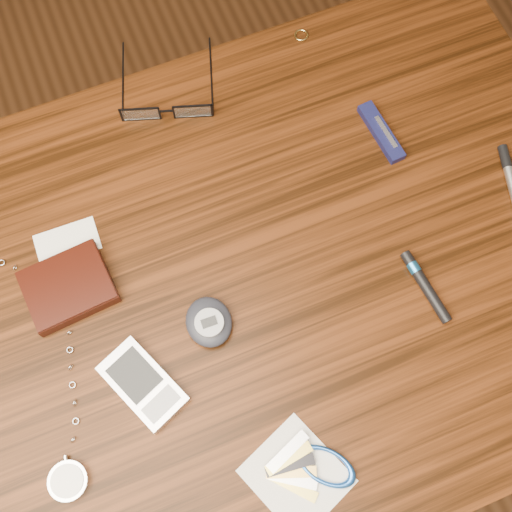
{
  "coord_description": "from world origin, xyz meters",
  "views": [
    {
      "loc": [
        -0.08,
        -0.23,
        1.53
      ],
      "look_at": [
        0.03,
        0.02,
        0.76
      ],
      "focal_mm": 45.0,
      "sensor_mm": 36.0,
      "label": 1
    }
  ],
  "objects_px": {
    "eyeglasses": "(167,108)",
    "pda_phone": "(143,384)",
    "notepad_keys": "(310,470)",
    "pocket_watch": "(67,471)",
    "pedometer": "(209,322)",
    "desk": "(245,303)",
    "pocket_knife": "(381,132)",
    "wallet_and_card": "(68,286)"
  },
  "relations": [
    {
      "from": "desk",
      "to": "wallet_and_card",
      "type": "distance_m",
      "value": 0.25
    },
    {
      "from": "wallet_and_card",
      "to": "desk",
      "type": "bearing_deg",
      "value": -19.63
    },
    {
      "from": "pocket_watch",
      "to": "pocket_knife",
      "type": "relative_size",
      "value": 3.24
    },
    {
      "from": "pocket_knife",
      "to": "pda_phone",
      "type": "bearing_deg",
      "value": -153.92
    },
    {
      "from": "desk",
      "to": "pedometer",
      "type": "relative_size",
      "value": 14.83
    },
    {
      "from": "wallet_and_card",
      "to": "notepad_keys",
      "type": "relative_size",
      "value": 0.97
    },
    {
      "from": "pda_phone",
      "to": "wallet_and_card",
      "type": "bearing_deg",
      "value": 107.5
    },
    {
      "from": "pocket_watch",
      "to": "pedometer",
      "type": "relative_size",
      "value": 4.68
    },
    {
      "from": "eyeglasses",
      "to": "pocket_watch",
      "type": "distance_m",
      "value": 0.48
    },
    {
      "from": "pocket_watch",
      "to": "notepad_keys",
      "type": "height_order",
      "value": "same"
    },
    {
      "from": "notepad_keys",
      "to": "pocket_knife",
      "type": "height_order",
      "value": "same"
    },
    {
      "from": "wallet_and_card",
      "to": "pocket_knife",
      "type": "relative_size",
      "value": 1.39
    },
    {
      "from": "wallet_and_card",
      "to": "notepad_keys",
      "type": "bearing_deg",
      "value": -58.35
    },
    {
      "from": "wallet_and_card",
      "to": "notepad_keys",
      "type": "xyz_separation_m",
      "value": [
        0.19,
        -0.31,
        -0.01
      ]
    },
    {
      "from": "pedometer",
      "to": "pocket_knife",
      "type": "xyz_separation_m",
      "value": [
        0.31,
        0.16,
        -0.01
      ]
    },
    {
      "from": "desk",
      "to": "notepad_keys",
      "type": "height_order",
      "value": "notepad_keys"
    },
    {
      "from": "pocket_watch",
      "to": "pedometer",
      "type": "bearing_deg",
      "value": 25.61
    },
    {
      "from": "notepad_keys",
      "to": "desk",
      "type": "bearing_deg",
      "value": 86.62
    },
    {
      "from": "pedometer",
      "to": "notepad_keys",
      "type": "xyz_separation_m",
      "value": [
        0.05,
        -0.2,
        -0.01
      ]
    },
    {
      "from": "desk",
      "to": "pda_phone",
      "type": "relative_size",
      "value": 8.38
    },
    {
      "from": "eyeglasses",
      "to": "pedometer",
      "type": "distance_m",
      "value": 0.31
    },
    {
      "from": "desk",
      "to": "pda_phone",
      "type": "bearing_deg",
      "value": -154.79
    },
    {
      "from": "pocket_knife",
      "to": "eyeglasses",
      "type": "bearing_deg",
      "value": 151.42
    },
    {
      "from": "wallet_and_card",
      "to": "eyeglasses",
      "type": "distance_m",
      "value": 0.28
    },
    {
      "from": "eyeglasses",
      "to": "pda_phone",
      "type": "relative_size",
      "value": 1.38
    },
    {
      "from": "desk",
      "to": "wallet_and_card",
      "type": "relative_size",
      "value": 7.39
    },
    {
      "from": "pda_phone",
      "to": "eyeglasses",
      "type": "bearing_deg",
      "value": 66.14
    },
    {
      "from": "wallet_and_card",
      "to": "pda_phone",
      "type": "bearing_deg",
      "value": -72.5
    },
    {
      "from": "pocket_watch",
      "to": "notepad_keys",
      "type": "bearing_deg",
      "value": -21.71
    },
    {
      "from": "wallet_and_card",
      "to": "eyeglasses",
      "type": "height_order",
      "value": "eyeglasses"
    },
    {
      "from": "pocket_watch",
      "to": "pedometer",
      "type": "xyz_separation_m",
      "value": [
        0.21,
        0.1,
        0.01
      ]
    },
    {
      "from": "desk",
      "to": "pda_phone",
      "type": "xyz_separation_m",
      "value": [
        -0.16,
        -0.08,
        0.11
      ]
    },
    {
      "from": "wallet_and_card",
      "to": "pda_phone",
      "type": "distance_m",
      "value": 0.16
    },
    {
      "from": "desk",
      "to": "eyeglasses",
      "type": "distance_m",
      "value": 0.29
    },
    {
      "from": "wallet_and_card",
      "to": "pocket_knife",
      "type": "bearing_deg",
      "value": 6.56
    },
    {
      "from": "wallet_and_card",
      "to": "pocket_watch",
      "type": "xyz_separation_m",
      "value": [
        -0.06,
        -0.21,
        -0.01
      ]
    },
    {
      "from": "eyeglasses",
      "to": "notepad_keys",
      "type": "xyz_separation_m",
      "value": [
        -0.01,
        -0.51,
        -0.01
      ]
    },
    {
      "from": "eyeglasses",
      "to": "pocket_knife",
      "type": "height_order",
      "value": "eyeglasses"
    },
    {
      "from": "pedometer",
      "to": "pocket_knife",
      "type": "distance_m",
      "value": 0.35
    },
    {
      "from": "wallet_and_card",
      "to": "notepad_keys",
      "type": "distance_m",
      "value": 0.37
    },
    {
      "from": "pda_phone",
      "to": "notepad_keys",
      "type": "xyz_separation_m",
      "value": [
        0.15,
        -0.16,
        -0.0
      ]
    },
    {
      "from": "desk",
      "to": "pocket_watch",
      "type": "xyz_separation_m",
      "value": [
        -0.27,
        -0.14,
        0.11
      ]
    }
  ]
}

